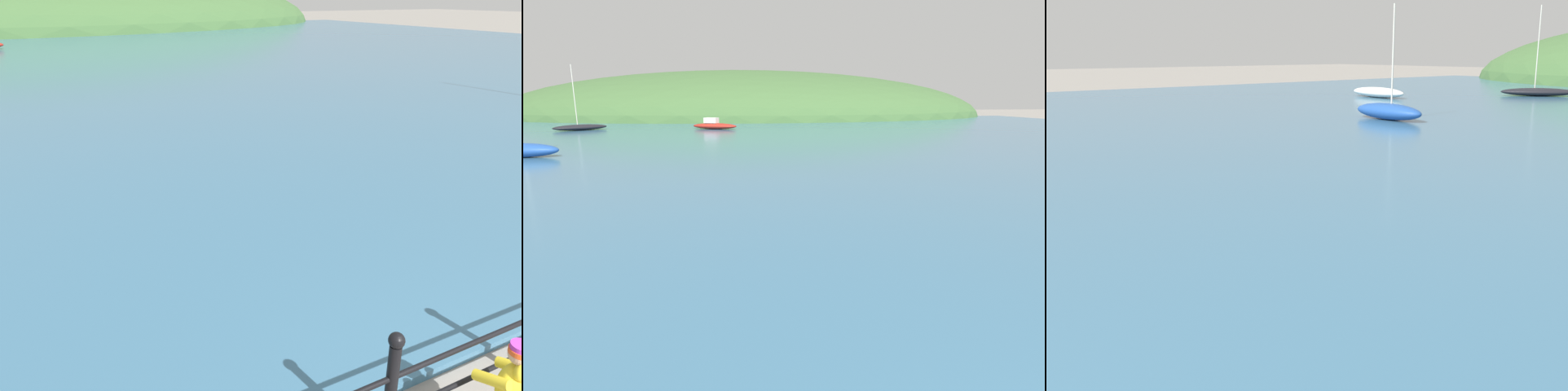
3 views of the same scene
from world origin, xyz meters
The scene contains 3 objects.
water centered at (0.00, 32.00, 0.05)m, with size 80.00×60.00×0.10m, color #386684.
far_hillside centered at (0.00, 66.31, 0.00)m, with size 74.30×40.86×14.04m.
child_in_coat centered at (-0.57, 1.15, 0.61)m, with size 0.39×0.54×1.00m.
Camera 1 is at (-3.71, -0.64, 3.40)m, focal length 35.00 mm.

